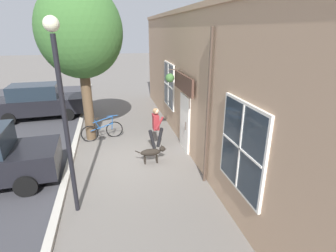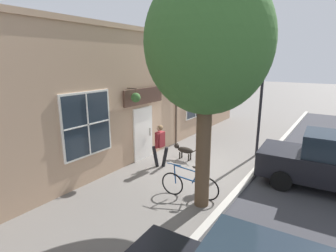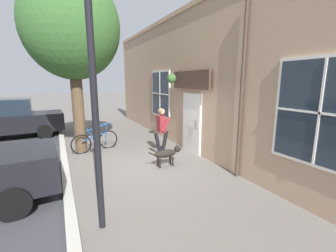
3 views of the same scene
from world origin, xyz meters
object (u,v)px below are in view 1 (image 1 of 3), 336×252
leaning_bicycle (102,130)px  dog_on_leash (152,152)px  pedestrian_walking (156,125)px  street_tree_by_curb (80,34)px  street_lamp (61,94)px  parked_car_nearest_curb (39,101)px

leaning_bicycle → dog_on_leash: bearing=124.0°
pedestrian_walking → leaning_bicycle: (2.03, -1.36, -0.58)m
street_tree_by_curb → street_lamp: 4.93m
pedestrian_walking → leaning_bicycle: 2.51m
parked_car_nearest_curb → street_lamp: 8.89m
pedestrian_walking → dog_on_leash: size_ratio=1.47×
street_tree_by_curb → parked_car_nearest_curb: 5.46m
street_tree_by_curb → street_lamp: size_ratio=1.31×
dog_on_leash → parked_car_nearest_curb: parked_car_nearest_curb is taller
pedestrian_walking → parked_car_nearest_curb: parked_car_nearest_curb is taller
street_tree_by_curb → leaning_bicycle: bearing=159.9°
pedestrian_walking → street_tree_by_curb: 4.37m
leaning_bicycle → street_lamp: size_ratio=0.37×
pedestrian_walking → dog_on_leash: 1.33m
parked_car_nearest_curb → pedestrian_walking: bearing=136.2°
street_tree_by_curb → leaning_bicycle: (-0.49, 0.18, -3.79)m
dog_on_leash → leaning_bicycle: 3.03m
dog_on_leash → street_lamp: size_ratio=0.24×
street_lamp → dog_on_leash: bearing=-137.6°
pedestrian_walking → leaning_bicycle: size_ratio=0.95×
street_lamp → street_tree_by_curb: bearing=-91.3°
street_tree_by_curb → parked_car_nearest_curb: street_tree_by_curb is taller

